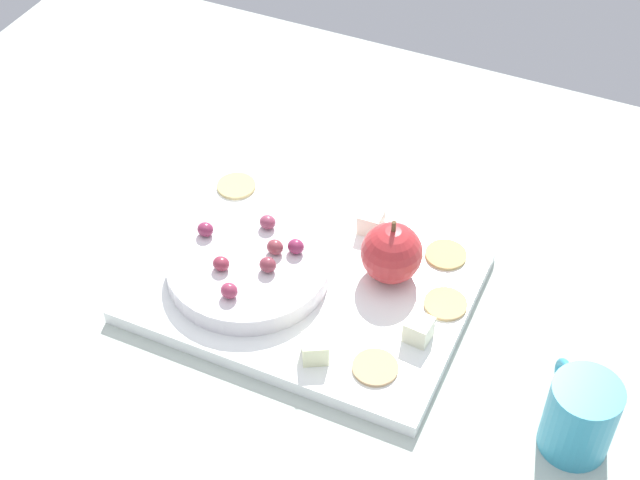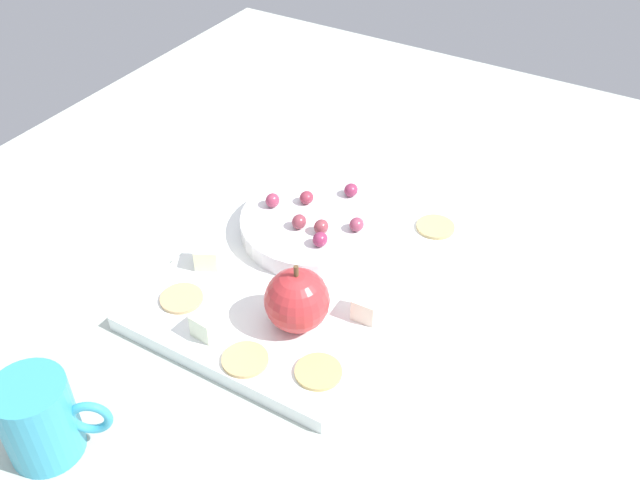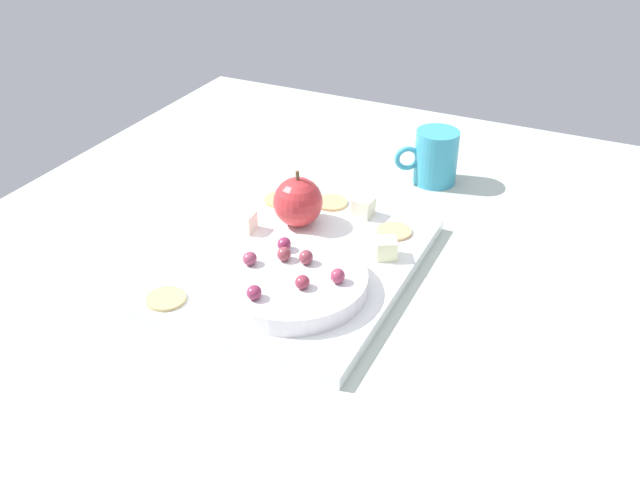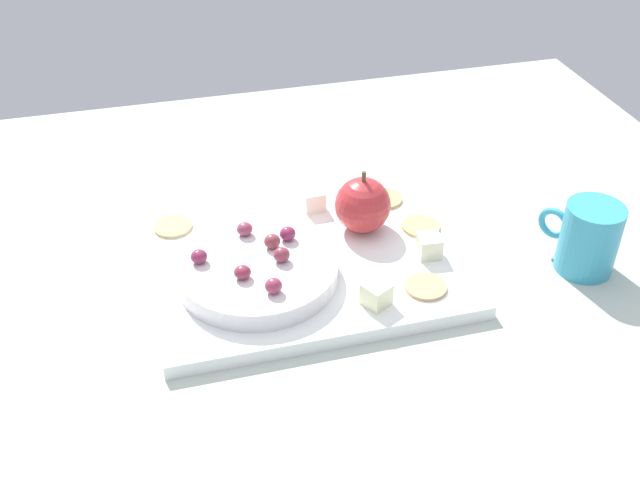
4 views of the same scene
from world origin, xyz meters
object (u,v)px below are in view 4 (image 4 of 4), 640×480
(cheese_cube_2, at_px, (313,200))
(cup, at_px, (588,238))
(platter, at_px, (307,266))
(apple_whole, at_px, (363,205))
(cracker_2, at_px, (384,199))
(cracker_3, at_px, (421,226))
(serving_dish, at_px, (257,268))
(cracker_0, at_px, (426,287))
(grape_0, at_px, (272,241))
(grape_4, at_px, (288,234))
(grape_3, at_px, (273,286))
(cheese_cube_0, at_px, (376,294))
(grape_5, at_px, (282,255))
(cracker_1, at_px, (173,227))
(grape_6, at_px, (199,257))
(grape_1, at_px, (245,229))
(grape_2, at_px, (242,272))
(cheese_cube_1, at_px, (429,246))

(cheese_cube_2, xyz_separation_m, cup, (0.28, -0.18, 0.01))
(platter, bearing_deg, apple_whole, 29.54)
(cracker_2, height_order, cracker_3, same)
(serving_dish, distance_m, cracker_0, 0.19)
(cracker_0, distance_m, grape_0, 0.18)
(cracker_3, height_order, grape_4, grape_4)
(cracker_3, bearing_deg, grape_3, -153.47)
(apple_whole, distance_m, cracker_2, 0.08)
(cheese_cube_0, height_order, grape_5, grape_5)
(grape_3, bearing_deg, platter, 54.00)
(serving_dish, height_order, cracker_1, serving_dish)
(serving_dish, distance_m, grape_0, 0.03)
(grape_0, xyz_separation_m, grape_6, (-0.08, -0.01, -0.00))
(apple_whole, bearing_deg, cheese_cube_0, -101.15)
(cracker_1, distance_m, grape_1, 0.11)
(cracker_3, xyz_separation_m, grape_2, (-0.23, -0.07, 0.03))
(grape_3, bearing_deg, serving_dish, 97.09)
(cheese_cube_0, distance_m, cup, 0.26)
(grape_0, bearing_deg, grape_1, 128.00)
(grape_3, bearing_deg, cheese_cube_1, 13.81)
(grape_5, relative_size, grape_6, 1.00)
(cheese_cube_0, xyz_separation_m, cracker_3, (0.10, 0.12, -0.01))
(grape_0, distance_m, cup, 0.36)
(grape_2, bearing_deg, grape_1, 78.27)
(serving_dish, distance_m, grape_6, 0.07)
(grape_1, bearing_deg, cheese_cube_1, -17.04)
(serving_dish, height_order, grape_0, grape_0)
(grape_3, relative_size, cup, 0.20)
(grape_1, bearing_deg, grape_4, -25.91)
(grape_2, distance_m, grape_3, 0.04)
(grape_2, distance_m, grape_6, 0.06)
(cracker_3, distance_m, grape_2, 0.24)
(apple_whole, xyz_separation_m, grape_3, (-0.13, -0.12, -0.00))
(cheese_cube_0, xyz_separation_m, grape_3, (-0.11, 0.02, 0.02))
(grape_0, bearing_deg, cracker_3, 7.41)
(serving_dish, xyz_separation_m, grape_3, (0.01, -0.06, 0.02))
(grape_2, bearing_deg, grape_6, 136.58)
(grape_4, bearing_deg, cracker_2, 30.12)
(cracker_3, bearing_deg, platter, -169.34)
(cheese_cube_2, relative_size, grape_3, 1.41)
(cheese_cube_2, bearing_deg, cracker_1, 179.32)
(cheese_cube_2, relative_size, grape_2, 1.41)
(cracker_2, bearing_deg, grape_6, -157.83)
(cup, bearing_deg, cheese_cube_2, 147.88)
(cracker_1, height_order, grape_0, grape_0)
(grape_0, height_order, grape_6, grape_0)
(apple_whole, distance_m, cracker_0, 0.14)
(grape_6, bearing_deg, cheese_cube_0, -27.19)
(grape_2, xyz_separation_m, cup, (0.40, -0.03, -0.01))
(cracker_1, bearing_deg, cheese_cube_0, -45.22)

